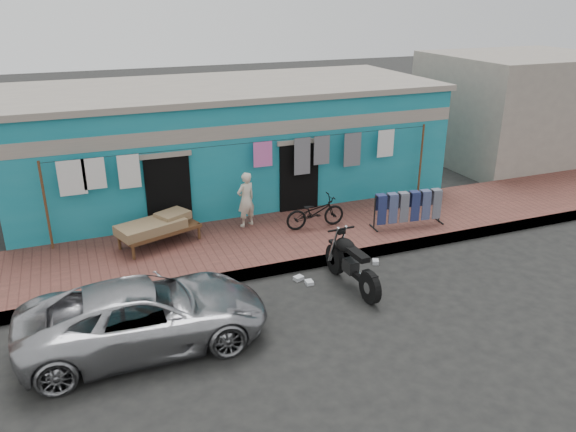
% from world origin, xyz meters
% --- Properties ---
extents(ground, '(80.00, 80.00, 0.00)m').
position_xyz_m(ground, '(0.00, 0.00, 0.00)').
color(ground, black).
rests_on(ground, ground).
extents(sidewalk, '(28.00, 3.00, 0.25)m').
position_xyz_m(sidewalk, '(0.00, 3.00, 0.12)').
color(sidewalk, brown).
rests_on(sidewalk, ground).
extents(curb, '(28.00, 0.10, 0.25)m').
position_xyz_m(curb, '(0.00, 1.55, 0.12)').
color(curb, gray).
rests_on(curb, ground).
extents(building, '(12.20, 5.20, 3.36)m').
position_xyz_m(building, '(-0.00, 6.99, 1.69)').
color(building, teal).
rests_on(building, ground).
extents(neighbor_right, '(6.00, 5.00, 3.80)m').
position_xyz_m(neighbor_right, '(11.00, 7.00, 1.90)').
color(neighbor_right, '#9E9384').
rests_on(neighbor_right, ground).
extents(clothesline, '(10.06, 0.06, 2.10)m').
position_xyz_m(clothesline, '(-0.21, 4.25, 1.79)').
color(clothesline, brown).
rests_on(clothesline, sidewalk).
extents(car, '(4.33, 1.99, 1.22)m').
position_xyz_m(car, '(-3.49, -0.09, 0.61)').
color(car, '#ADADB2').
rests_on(car, ground).
extents(seated_person, '(0.60, 0.50, 1.42)m').
position_xyz_m(seated_person, '(-0.39, 3.88, 0.96)').
color(seated_person, beige).
rests_on(seated_person, sidewalk).
extents(bicycle, '(1.54, 0.57, 0.99)m').
position_xyz_m(bicycle, '(1.19, 3.15, 0.75)').
color(bicycle, black).
rests_on(bicycle, sidewalk).
extents(motorcycle, '(0.82, 1.85, 1.15)m').
position_xyz_m(motorcycle, '(0.81, 0.44, 0.58)').
color(motorcycle, black).
rests_on(motorcycle, ground).
extents(charpoy, '(2.52, 2.14, 0.65)m').
position_xyz_m(charpoy, '(-2.63, 3.56, 0.58)').
color(charpoy, brown).
rests_on(charpoy, sidewalk).
extents(jeans_rack, '(2.00, 0.79, 0.92)m').
position_xyz_m(jeans_rack, '(3.43, 2.41, 0.71)').
color(jeans_rack, black).
rests_on(jeans_rack, sidewalk).
extents(litter_a, '(0.23, 0.21, 0.09)m').
position_xyz_m(litter_a, '(-0.10, 1.12, 0.04)').
color(litter_a, silver).
rests_on(litter_a, ground).
extents(litter_b, '(0.20, 0.22, 0.09)m').
position_xyz_m(litter_b, '(1.84, 1.20, 0.05)').
color(litter_b, silver).
rests_on(litter_b, ground).
extents(litter_c, '(0.16, 0.20, 0.08)m').
position_xyz_m(litter_c, '(0.04, 0.87, 0.04)').
color(litter_c, silver).
rests_on(litter_c, ground).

